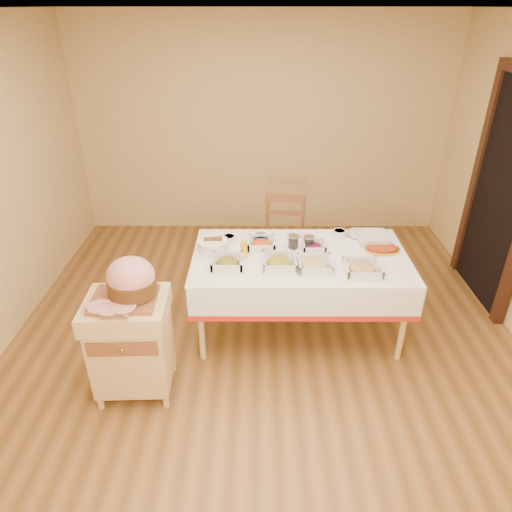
{
  "coord_description": "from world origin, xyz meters",
  "views": [
    {
      "loc": [
        -0.07,
        -3.08,
        2.62
      ],
      "look_at": [
        -0.07,
        0.2,
        0.81
      ],
      "focal_mm": 32.0,
      "sensor_mm": 36.0,
      "label": 1
    }
  ],
  "objects_px": {
    "ham_on_board": "(130,282)",
    "butcher_cart": "(131,341)",
    "bread_basket": "(213,245)",
    "dining_chair": "(284,240)",
    "preserve_jar_left": "(293,242)",
    "preserve_jar_right": "(309,243)",
    "mustard_bottle": "(244,249)",
    "dining_table": "(299,272)",
    "plate_stack": "(373,238)",
    "brass_platter": "(382,249)"
  },
  "relations": [
    {
      "from": "ham_on_board",
      "to": "bread_basket",
      "type": "xyz_separation_m",
      "value": [
        0.49,
        0.82,
        -0.14
      ]
    },
    {
      "from": "dining_table",
      "to": "ham_on_board",
      "type": "bearing_deg",
      "value": -149.57
    },
    {
      "from": "ham_on_board",
      "to": "dining_chair",
      "type": "bearing_deg",
      "value": 53.19
    },
    {
      "from": "preserve_jar_left",
      "to": "dining_table",
      "type": "bearing_deg",
      "value": -70.36
    },
    {
      "from": "butcher_cart",
      "to": "dining_table",
      "type": "bearing_deg",
      "value": 30.74
    },
    {
      "from": "butcher_cart",
      "to": "brass_platter",
      "type": "relative_size",
      "value": 2.71
    },
    {
      "from": "mustard_bottle",
      "to": "brass_platter",
      "type": "relative_size",
      "value": 0.6
    },
    {
      "from": "plate_stack",
      "to": "brass_platter",
      "type": "relative_size",
      "value": 0.85
    },
    {
      "from": "butcher_cart",
      "to": "bread_basket",
      "type": "relative_size",
      "value": 3.13
    },
    {
      "from": "mustard_bottle",
      "to": "preserve_jar_right",
      "type": "bearing_deg",
      "value": 16.47
    },
    {
      "from": "dining_table",
      "to": "bread_basket",
      "type": "xyz_separation_m",
      "value": [
        -0.74,
        0.09,
        0.21
      ]
    },
    {
      "from": "butcher_cart",
      "to": "bread_basket",
      "type": "bearing_deg",
      "value": 57.6
    },
    {
      "from": "dining_chair",
      "to": "ham_on_board",
      "type": "relative_size",
      "value": 1.99
    },
    {
      "from": "dining_chair",
      "to": "mustard_bottle",
      "type": "xyz_separation_m",
      "value": [
        -0.39,
        -0.85,
        0.35
      ]
    },
    {
      "from": "butcher_cart",
      "to": "preserve_jar_right",
      "type": "relative_size",
      "value": 7.14
    },
    {
      "from": "dining_table",
      "to": "ham_on_board",
      "type": "relative_size",
      "value": 3.84
    },
    {
      "from": "ham_on_board",
      "to": "preserve_jar_right",
      "type": "height_order",
      "value": "ham_on_board"
    },
    {
      "from": "dining_table",
      "to": "mustard_bottle",
      "type": "distance_m",
      "value": 0.53
    },
    {
      "from": "dining_table",
      "to": "preserve_jar_left",
      "type": "relative_size",
      "value": 15.38
    },
    {
      "from": "mustard_bottle",
      "to": "brass_platter",
      "type": "xyz_separation_m",
      "value": [
        1.19,
        0.12,
        -0.06
      ]
    },
    {
      "from": "preserve_jar_left",
      "to": "brass_platter",
      "type": "height_order",
      "value": "preserve_jar_left"
    },
    {
      "from": "mustard_bottle",
      "to": "dining_chair",
      "type": "bearing_deg",
      "value": 65.2
    },
    {
      "from": "butcher_cart",
      "to": "preserve_jar_right",
      "type": "height_order",
      "value": "preserve_jar_right"
    },
    {
      "from": "butcher_cart",
      "to": "preserve_jar_left",
      "type": "distance_m",
      "value": 1.57
    },
    {
      "from": "ham_on_board",
      "to": "butcher_cart",
      "type": "bearing_deg",
      "value": -141.98
    },
    {
      "from": "dining_table",
      "to": "plate_stack",
      "type": "height_order",
      "value": "plate_stack"
    },
    {
      "from": "butcher_cart",
      "to": "ham_on_board",
      "type": "distance_m",
      "value": 0.49
    },
    {
      "from": "mustard_bottle",
      "to": "bread_basket",
      "type": "xyz_separation_m",
      "value": [
        -0.27,
        0.12,
        -0.03
      ]
    },
    {
      "from": "dining_table",
      "to": "ham_on_board",
      "type": "height_order",
      "value": "ham_on_board"
    },
    {
      "from": "butcher_cart",
      "to": "plate_stack",
      "type": "relative_size",
      "value": 3.19
    },
    {
      "from": "bread_basket",
      "to": "dining_chair",
      "type": "bearing_deg",
      "value": 47.68
    },
    {
      "from": "plate_stack",
      "to": "brass_platter",
      "type": "height_order",
      "value": "plate_stack"
    },
    {
      "from": "dining_table",
      "to": "dining_chair",
      "type": "distance_m",
      "value": 0.83
    },
    {
      "from": "ham_on_board",
      "to": "brass_platter",
      "type": "distance_m",
      "value": 2.12
    },
    {
      "from": "mustard_bottle",
      "to": "bread_basket",
      "type": "relative_size",
      "value": 0.7
    },
    {
      "from": "plate_stack",
      "to": "mustard_bottle",
      "type": "bearing_deg",
      "value": -165.93
    },
    {
      "from": "dining_chair",
      "to": "plate_stack",
      "type": "distance_m",
      "value": 0.99
    },
    {
      "from": "butcher_cart",
      "to": "dining_chair",
      "type": "distance_m",
      "value": 1.99
    },
    {
      "from": "dining_chair",
      "to": "brass_platter",
      "type": "bearing_deg",
      "value": -42.49
    },
    {
      "from": "butcher_cart",
      "to": "ham_on_board",
      "type": "height_order",
      "value": "ham_on_board"
    },
    {
      "from": "bread_basket",
      "to": "brass_platter",
      "type": "height_order",
      "value": "bread_basket"
    },
    {
      "from": "bread_basket",
      "to": "brass_platter",
      "type": "relative_size",
      "value": 0.86
    },
    {
      "from": "dining_chair",
      "to": "preserve_jar_left",
      "type": "height_order",
      "value": "dining_chair"
    },
    {
      "from": "dining_table",
      "to": "ham_on_board",
      "type": "distance_m",
      "value": 1.48
    },
    {
      "from": "preserve_jar_right",
      "to": "mustard_bottle",
      "type": "xyz_separation_m",
      "value": [
        -0.56,
        -0.17,
        0.03
      ]
    },
    {
      "from": "dining_chair",
      "to": "dining_table",
      "type": "bearing_deg",
      "value": -84.08
    },
    {
      "from": "dining_chair",
      "to": "preserve_jar_left",
      "type": "distance_m",
      "value": 0.75
    },
    {
      "from": "dining_chair",
      "to": "ham_on_board",
      "type": "xyz_separation_m",
      "value": [
        -1.15,
        -1.54,
        0.46
      ]
    },
    {
      "from": "ham_on_board",
      "to": "preserve_jar_left",
      "type": "distance_m",
      "value": 1.48
    },
    {
      "from": "butcher_cart",
      "to": "brass_platter",
      "type": "height_order",
      "value": "butcher_cart"
    }
  ]
}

